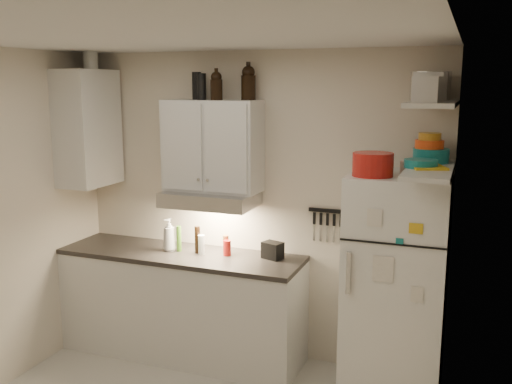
% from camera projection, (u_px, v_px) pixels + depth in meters
% --- Properties ---
extents(ceiling, '(3.20, 3.00, 0.02)m').
position_uv_depth(ceiling, '(158.00, 33.00, 3.23)').
color(ceiling, silver).
rests_on(ceiling, ground).
extents(back_wall, '(3.20, 0.02, 2.60)m').
position_uv_depth(back_wall, '(254.00, 206.00, 4.86)').
color(back_wall, beige).
rests_on(back_wall, ground).
extents(right_wall, '(0.02, 3.00, 2.60)m').
position_uv_depth(right_wall, '(441.00, 288.00, 2.91)').
color(right_wall, beige).
rests_on(right_wall, ground).
extents(base_cabinet, '(2.10, 0.60, 0.88)m').
position_uv_depth(base_cabinet, '(182.00, 306.00, 4.93)').
color(base_cabinet, silver).
rests_on(base_cabinet, floor).
extents(countertop, '(2.10, 0.62, 0.04)m').
position_uv_depth(countertop, '(181.00, 255.00, 4.84)').
color(countertop, '#2A2624').
rests_on(countertop, base_cabinet).
extents(upper_cabinet, '(0.80, 0.33, 0.75)m').
position_uv_depth(upper_cabinet, '(213.00, 146.00, 4.71)').
color(upper_cabinet, silver).
rests_on(upper_cabinet, back_wall).
extents(side_cabinet, '(0.33, 0.55, 1.00)m').
position_uv_depth(side_cabinet, '(88.00, 128.00, 4.96)').
color(side_cabinet, silver).
rests_on(side_cabinet, left_wall).
extents(range_hood, '(0.76, 0.46, 0.12)m').
position_uv_depth(range_hood, '(210.00, 199.00, 4.73)').
color(range_hood, silver).
rests_on(range_hood, back_wall).
extents(fridge, '(0.70, 0.68, 1.70)m').
position_uv_depth(fridge, '(396.00, 288.00, 4.18)').
color(fridge, white).
rests_on(fridge, floor).
extents(shelf_hi, '(0.30, 0.95, 0.03)m').
position_uv_depth(shelf_hi, '(433.00, 104.00, 3.74)').
color(shelf_hi, silver).
rests_on(shelf_hi, right_wall).
extents(shelf_lo, '(0.30, 0.95, 0.03)m').
position_uv_depth(shelf_lo, '(430.00, 170.00, 3.82)').
color(shelf_lo, silver).
rests_on(shelf_lo, right_wall).
extents(knife_strip, '(0.42, 0.02, 0.03)m').
position_uv_depth(knife_strip, '(334.00, 211.00, 4.59)').
color(knife_strip, black).
rests_on(knife_strip, back_wall).
extents(dutch_oven, '(0.33, 0.33, 0.16)m').
position_uv_depth(dutch_oven, '(373.00, 164.00, 3.93)').
color(dutch_oven, '#AC1914').
rests_on(dutch_oven, fridge).
extents(book_stack, '(0.30, 0.33, 0.09)m').
position_uv_depth(book_stack, '(427.00, 172.00, 3.82)').
color(book_stack, gold).
rests_on(book_stack, fridge).
extents(spice_jar, '(0.06, 0.06, 0.10)m').
position_uv_depth(spice_jar, '(404.00, 168.00, 3.99)').
color(spice_jar, silver).
rests_on(spice_jar, fridge).
extents(stock_pot, '(0.31, 0.31, 0.20)m').
position_uv_depth(stock_pot, '(430.00, 86.00, 3.96)').
color(stock_pot, silver).
rests_on(stock_pot, shelf_hi).
extents(tin_a, '(0.20, 0.19, 0.19)m').
position_uv_depth(tin_a, '(430.00, 87.00, 3.64)').
color(tin_a, '#AAAAAD').
rests_on(tin_a, shelf_hi).
extents(tin_b, '(0.18, 0.18, 0.16)m').
position_uv_depth(tin_b, '(427.00, 90.00, 3.45)').
color(tin_b, '#AAAAAD').
rests_on(tin_b, shelf_hi).
extents(bowl_teal, '(0.25, 0.25, 0.10)m').
position_uv_depth(bowl_teal, '(431.00, 155.00, 4.06)').
color(bowl_teal, '#16787A').
rests_on(bowl_teal, shelf_lo).
extents(bowl_orange, '(0.20, 0.20, 0.06)m').
position_uv_depth(bowl_orange, '(429.00, 144.00, 4.05)').
color(bowl_orange, '#F74C17').
rests_on(bowl_orange, bowl_teal).
extents(bowl_yellow, '(0.16, 0.16, 0.05)m').
position_uv_depth(bowl_yellow, '(430.00, 136.00, 4.04)').
color(bowl_yellow, orange).
rests_on(bowl_yellow, bowl_orange).
extents(plates, '(0.29, 0.29, 0.06)m').
position_uv_depth(plates, '(421.00, 164.00, 3.81)').
color(plates, '#16787A').
rests_on(plates, shelf_lo).
extents(growler_a, '(0.12, 0.12, 0.23)m').
position_uv_depth(growler_a, '(216.00, 85.00, 4.57)').
color(growler_a, black).
rests_on(growler_a, upper_cabinet).
extents(growler_b, '(0.13, 0.13, 0.28)m').
position_uv_depth(growler_b, '(248.00, 82.00, 4.58)').
color(growler_b, black).
rests_on(growler_b, upper_cabinet).
extents(thermos_a, '(0.09, 0.09, 0.21)m').
position_uv_depth(thermos_a, '(202.00, 87.00, 4.59)').
color(thermos_a, black).
rests_on(thermos_a, upper_cabinet).
extents(thermos_b, '(0.10, 0.10, 0.23)m').
position_uv_depth(thermos_b, '(197.00, 86.00, 4.72)').
color(thermos_b, black).
rests_on(thermos_b, upper_cabinet).
extents(side_jar, '(0.14, 0.14, 0.16)m').
position_uv_depth(side_jar, '(91.00, 60.00, 4.87)').
color(side_jar, silver).
rests_on(side_jar, side_cabinet).
extents(soap_bottle, '(0.16, 0.16, 0.32)m').
position_uv_depth(soap_bottle, '(169.00, 233.00, 4.86)').
color(soap_bottle, silver).
rests_on(soap_bottle, countertop).
extents(pepper_mill, '(0.06, 0.06, 0.16)m').
position_uv_depth(pepper_mill, '(226.00, 245.00, 4.79)').
color(pepper_mill, brown).
rests_on(pepper_mill, countertop).
extents(oil_bottle, '(0.05, 0.05, 0.22)m').
position_uv_depth(oil_bottle, '(179.00, 239.00, 4.86)').
color(oil_bottle, '#3E711C').
rests_on(oil_bottle, countertop).
extents(vinegar_bottle, '(0.05, 0.05, 0.23)m').
position_uv_depth(vinegar_bottle, '(198.00, 240.00, 4.81)').
color(vinegar_bottle, black).
rests_on(vinegar_bottle, countertop).
extents(clear_bottle, '(0.07, 0.07, 0.17)m').
position_uv_depth(clear_bottle, '(201.00, 245.00, 4.77)').
color(clear_bottle, silver).
rests_on(clear_bottle, countertop).
extents(red_jar, '(0.07, 0.07, 0.13)m').
position_uv_depth(red_jar, '(227.00, 248.00, 4.74)').
color(red_jar, '#AC1914').
rests_on(red_jar, countertop).
extents(caddy, '(0.19, 0.16, 0.14)m').
position_uv_depth(caddy, '(273.00, 250.00, 4.66)').
color(caddy, black).
rests_on(caddy, countertop).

